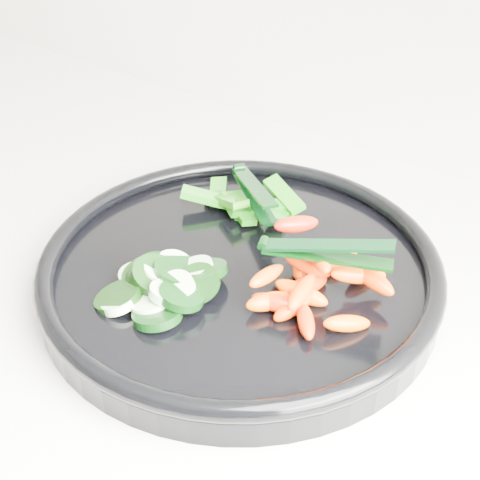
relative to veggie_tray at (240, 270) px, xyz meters
The scene contains 6 objects.
veggie_tray is the anchor object (origin of this frame).
cucumber_pile 0.08m from the veggie_tray, 118.18° to the right, with size 0.11×0.12×0.04m.
carrot_pile 0.08m from the veggie_tray, ahead, with size 0.13×0.14×0.05m.
pepper_pile 0.10m from the veggie_tray, 122.79° to the left, with size 0.12×0.10×0.04m.
tong_carrot 0.10m from the veggie_tray, ahead, with size 0.11×0.06×0.02m.
tong_pepper 0.10m from the veggie_tray, 119.06° to the left, with size 0.10×0.08×0.02m.
Camera 1 is at (1.00, 1.28, 1.33)m, focal length 50.00 mm.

